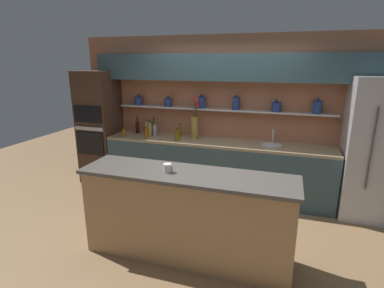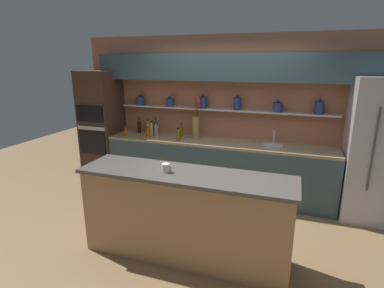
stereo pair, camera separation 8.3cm
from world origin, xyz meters
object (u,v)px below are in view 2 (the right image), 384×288
flower_vase (196,125)px  sink_fixture (273,145)px  bottle_spirit_2 (149,128)px  bottle_sauce_3 (148,133)px  bottle_wine_7 (156,128)px  refrigerator (378,151)px  bottle_wine_1 (139,127)px  bottle_spirit_5 (156,130)px  oven_tower (102,127)px  bottle_spirit_6 (152,130)px  bottle_oil_8 (178,136)px  bottle_oil_4 (181,131)px  coffee_mug (166,168)px  bottle_sauce_0 (126,132)px

flower_vase → sink_fixture: (1.28, -0.07, -0.21)m
flower_vase → bottle_spirit_2: (-0.92, 0.07, -0.13)m
bottle_sauce_3 → bottle_wine_7: bearing=85.9°
refrigerator → bottle_wine_1: bearing=177.3°
refrigerator → bottle_spirit_5: refrigerator is taller
bottle_sauce_3 → bottle_spirit_5: bearing=66.8°
bottle_spirit_2 → bottle_spirit_5: 0.26m
oven_tower → flower_vase: (1.80, 0.08, 0.14)m
flower_vase → bottle_spirit_6: bearing=-175.3°
bottle_spirit_2 → bottle_oil_8: (0.69, -0.30, -0.02)m
bottle_wine_1 → bottle_spirit_2: size_ratio=1.20×
flower_vase → bottle_oil_8: size_ratio=3.39×
oven_tower → flower_vase: size_ratio=2.80×
oven_tower → bottle_spirit_6: bearing=1.0°
oven_tower → bottle_wine_7: bearing=6.1°
bottle_sauce_3 → bottle_oil_4: size_ratio=0.87×
sink_fixture → bottle_wine_1: 2.38m
refrigerator → bottle_sauce_3: refrigerator is taller
bottle_sauce_3 → bottle_oil_8: size_ratio=0.93×
bottle_wine_1 → bottle_oil_4: size_ratio=1.32×
bottle_spirit_2 → bottle_wine_7: bottle_wine_7 is taller
bottle_spirit_6 → coffee_mug: 2.10m
bottle_spirit_2 → bottle_oil_8: size_ratio=1.17×
bottle_spirit_2 → flower_vase: bearing=-4.5°
refrigerator → bottle_wine_1: (-3.78, 0.17, 0.04)m
bottle_oil_8 → bottle_oil_4: bearing=100.9°
sink_fixture → bottle_oil_4: sink_fixture is taller
oven_tower → bottle_sauce_0: (0.60, -0.16, -0.02)m
bottle_sauce_3 → coffee_mug: size_ratio=1.80×
bottle_spirit_5 → bottle_oil_8: bottle_spirit_5 is taller
bottle_sauce_0 → bottle_sauce_3: bottle_sauce_3 is taller
bottle_wine_1 → coffee_mug: 2.37m
refrigerator → bottle_spirit_2: size_ratio=8.00×
bottle_oil_4 → bottle_oil_8: (0.05, -0.28, -0.01)m
bottle_sauce_0 → coffee_mug: 2.20m
sink_fixture → bottle_spirit_5: bearing=179.9°
bottle_sauce_0 → flower_vase: bearing=11.7°
bottle_sauce_0 → bottle_wine_1: 0.32m
refrigerator → bottle_spirit_5: bearing=179.1°
flower_vase → bottle_wine_1: bearing=177.2°
bottle_sauce_3 → bottle_spirit_5: (0.07, 0.17, 0.02)m
coffee_mug → sink_fixture: bearing=61.0°
refrigerator → bottle_wine_7: size_ratio=6.42×
bottle_sauce_0 → bottle_oil_4: 0.97m
sink_fixture → bottle_spirit_2: sink_fixture is taller
bottle_sauce_0 → bottle_oil_8: bearing=1.1°
oven_tower → bottle_oil_8: bearing=-5.3°
oven_tower → bottle_spirit_2: (0.88, 0.16, 0.01)m
bottle_spirit_6 → bottle_wine_7: (0.03, 0.09, 0.01)m
flower_vase → bottle_spirit_5: 0.72m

